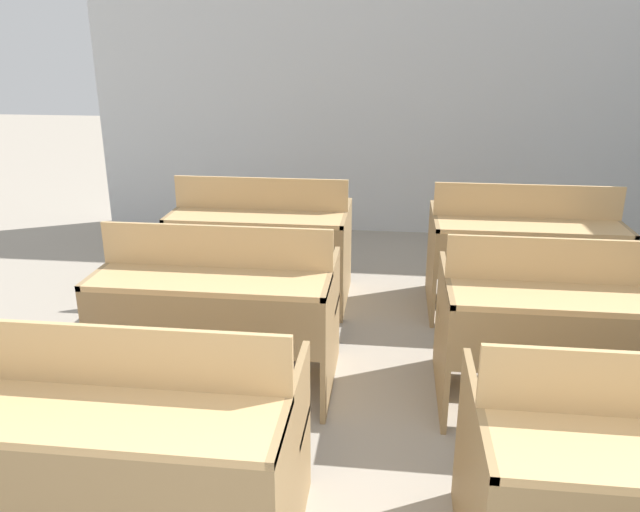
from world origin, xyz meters
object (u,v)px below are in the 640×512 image
at_px(bench_second_right, 566,324).
at_px(bench_third_left, 262,239).
at_px(bench_third_right, 522,249).
at_px(bench_front_left, 124,441).
at_px(bench_second_left, 219,306).

distance_m(bench_second_right, bench_third_left, 2.20).
bearing_deg(bench_third_right, bench_second_right, -90.13).
height_order(bench_front_left, bench_second_right, same).
height_order(bench_front_left, bench_second_left, same).
distance_m(bench_front_left, bench_third_right, 3.03).
relative_size(bench_second_left, bench_third_right, 1.00).
bearing_deg(bench_front_left, bench_third_right, 52.74).
xyz_separation_m(bench_front_left, bench_third_right, (1.84, 2.41, 0.00)).
distance_m(bench_second_right, bench_third_right, 1.21).
bearing_deg(bench_front_left, bench_second_right, 33.25).
height_order(bench_front_left, bench_third_left, same).
bearing_deg(bench_third_right, bench_third_left, 179.98).
bearing_deg(bench_front_left, bench_third_left, 89.99).
relative_size(bench_front_left, bench_second_left, 1.00).
bearing_deg(bench_second_left, bench_second_right, -0.47).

